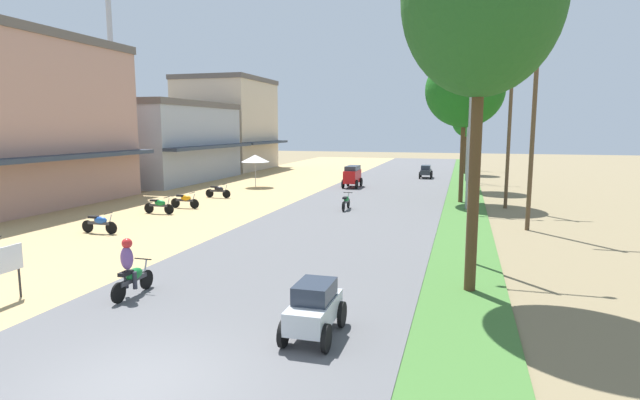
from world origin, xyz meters
name	(u,v)px	position (x,y,z in m)	size (l,w,h in m)	color
ground_plane	(137,389)	(0.00, 0.00, 0.00)	(180.00, 180.00, 0.00)	#7A6B4C
road_strip	(137,387)	(0.00, 0.00, 0.04)	(9.00, 140.00, 0.08)	#565659
shophouse_near	(9,121)	(-19.98, 16.25, 5.05)	(8.73, 14.09, 10.10)	tan
shophouse_mid	(162,142)	(-19.98, 31.75, 3.46)	(10.01, 13.56, 6.90)	#999EA8
shophouse_far	(227,124)	(-19.98, 44.63, 5.05)	(9.50, 10.44, 10.10)	#C6B299
parked_motorbike_second	(100,222)	(-9.78, 11.03, 0.55)	(1.80, 0.54, 0.94)	black
parked_motorbike_third	(159,205)	(-10.21, 16.24, 0.55)	(1.80, 0.54, 0.94)	black
parked_motorbike_fourth	(185,200)	(-9.89, 18.35, 0.55)	(1.80, 0.54, 0.94)	black
parked_motorbike_fifth	(218,190)	(-10.07, 22.83, 0.55)	(1.80, 0.54, 0.94)	black
street_signboard	(2,265)	(-6.09, 2.81, 1.11)	(0.06, 1.30, 1.50)	#262628
vendor_umbrella	(255,158)	(-10.13, 29.25, 2.31)	(2.20, 2.20, 2.52)	#99999E
median_tree_second	(465,90)	(5.45, 25.28, 6.94)	(4.76, 4.76, 9.16)	#4C351E
median_tree_third	(472,96)	(5.95, 32.68, 7.04)	(3.55, 3.55, 8.77)	#4C351E
median_tree_fourth	(467,121)	(5.72, 45.95, 5.38)	(2.94, 2.94, 7.06)	#4C351E
streetlamp_near	(473,133)	(5.80, 10.57, 4.51)	(3.16, 0.20, 7.71)	gray
streetlamp_mid	(469,136)	(5.80, 22.56, 4.20)	(3.16, 0.20, 7.11)	gray
streetlamp_far	(468,126)	(5.80, 38.54, 4.79)	(3.16, 0.20, 8.25)	gray
streetlamp_farthest	(467,127)	(5.80, 52.17, 4.71)	(3.16, 0.20, 8.10)	gray
utility_pole_near	(510,119)	(8.00, 23.78, 5.17)	(1.80, 0.20, 9.96)	brown
utility_pole_far	(534,119)	(8.49, 17.30, 5.06)	(1.80, 0.20, 9.74)	brown
car_hatchback_silver	(314,307)	(2.49, 2.94, 0.75)	(1.04, 2.00, 1.23)	#B7BCC1
car_van_red	(352,175)	(-2.73, 30.98, 1.02)	(1.19, 2.41, 1.67)	red
car_sedan_charcoal	(426,171)	(2.25, 39.93, 0.74)	(1.10, 2.26, 1.19)	#282D33
motorbike_foreground_rider	(131,269)	(-3.11, 4.13, 0.86)	(0.54, 1.80, 1.66)	black
motorbike_ahead_second	(346,201)	(-0.77, 20.27, 0.57)	(0.54, 1.80, 0.94)	black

